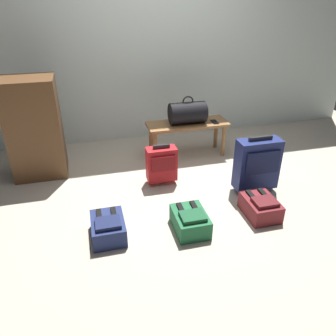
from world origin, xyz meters
name	(u,v)px	position (x,y,z in m)	size (l,w,h in m)	color
ground_plane	(186,190)	(0.00, 0.00, 0.00)	(6.60, 6.60, 0.00)	#B2A893
back_wall	(152,32)	(0.00, 1.60, 1.40)	(6.00, 0.10, 2.80)	silver
bench	(187,128)	(0.26, 0.82, 0.37)	(1.00, 0.36, 0.44)	olive
duffel_bag_black	(188,113)	(0.25, 0.82, 0.57)	(0.44, 0.26, 0.34)	black
cell_phone	(215,122)	(0.59, 0.76, 0.44)	(0.07, 0.14, 0.01)	black
suitcase_upright_navy	(257,164)	(0.69, -0.18, 0.32)	(0.44, 0.21, 0.62)	navy
suitcase_small_red	(162,164)	(-0.22, 0.21, 0.24)	(0.32, 0.19, 0.46)	red
backpack_green	(190,221)	(-0.16, -0.64, 0.09)	(0.28, 0.38, 0.21)	#1E6038
backpack_maroon	(260,207)	(0.54, -0.59, 0.09)	(0.28, 0.38, 0.21)	maroon
backpack_navy	(108,228)	(-0.87, -0.55, 0.09)	(0.28, 0.38, 0.21)	navy
side_cabinet	(35,129)	(-1.50, 0.78, 0.55)	(0.56, 0.44, 1.10)	brown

